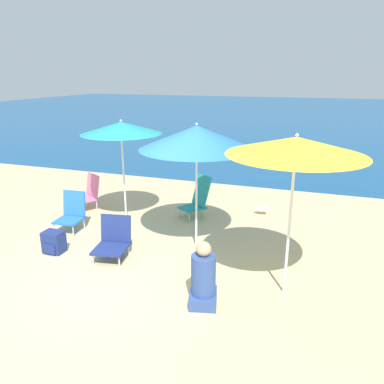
% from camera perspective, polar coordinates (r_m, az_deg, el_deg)
% --- Properties ---
extents(ground_plane, '(60.00, 60.00, 0.00)m').
position_cam_1_polar(ground_plane, '(5.65, -11.68, -12.88)').
color(ground_plane, '#C6B284').
extents(sea_water, '(60.00, 40.00, 0.01)m').
position_cam_1_polar(sea_water, '(29.64, 13.98, 11.61)').
color(sea_water, navy).
rests_on(sea_water, ground).
extents(beach_umbrella_teal, '(1.52, 1.52, 2.02)m').
position_cam_1_polar(beach_umbrella_teal, '(7.17, -10.75, 9.55)').
color(beach_umbrella_teal, white).
rests_on(beach_umbrella_teal, ground).
extents(beach_umbrella_yellow, '(1.70, 1.70, 2.16)m').
position_cam_1_polar(beach_umbrella_yellow, '(4.67, 15.57, 6.74)').
color(beach_umbrella_yellow, white).
rests_on(beach_umbrella_yellow, ground).
extents(beach_umbrella_blue, '(1.86, 1.86, 2.10)m').
position_cam_1_polar(beach_umbrella_blue, '(5.99, 0.71, 8.31)').
color(beach_umbrella_blue, white).
rests_on(beach_umbrella_blue, ground).
extents(beach_chair_navy, '(0.58, 0.64, 0.66)m').
position_cam_1_polar(beach_chair_navy, '(6.16, -11.92, -7.06)').
color(beach_chair_navy, silver).
rests_on(beach_chair_navy, ground).
extents(beach_chair_teal, '(0.67, 0.71, 0.84)m').
position_cam_1_polar(beach_chair_teal, '(7.69, 0.85, -0.95)').
color(beach_chair_teal, silver).
rests_on(beach_chair_teal, ground).
extents(beach_chair_pink, '(0.71, 0.73, 0.76)m').
position_cam_1_polar(beach_chair_pink, '(8.41, -15.63, -0.09)').
color(beach_chair_pink, silver).
rests_on(beach_chair_pink, ground).
extents(beach_chair_blue, '(0.48, 0.54, 0.73)m').
position_cam_1_polar(beach_chair_blue, '(7.39, -17.87, -2.89)').
color(beach_chair_blue, silver).
rests_on(beach_chair_blue, ground).
extents(person_seated_near, '(0.43, 0.47, 0.87)m').
position_cam_1_polar(person_seated_near, '(4.85, 1.74, -13.12)').
color(person_seated_near, '#334C8C').
rests_on(person_seated_near, ground).
extents(backpack_navy, '(0.33, 0.27, 0.36)m').
position_cam_1_polar(backpack_navy, '(6.62, -20.33, -7.18)').
color(backpack_navy, navy).
rests_on(backpack_navy, ground).
extents(seagull, '(0.27, 0.11, 0.23)m').
position_cam_1_polar(seagull, '(7.96, 10.70, -2.48)').
color(seagull, gold).
rests_on(seagull, ground).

